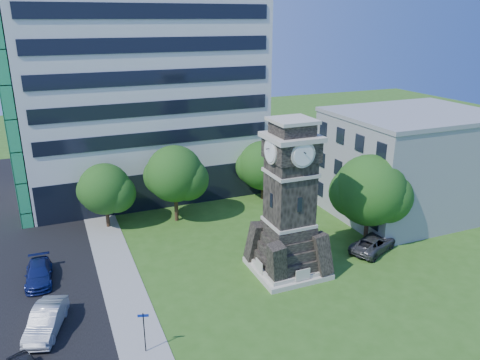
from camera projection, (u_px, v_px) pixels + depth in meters
name	position (u px, v px, depth m)	size (l,w,h in m)	color
ground	(264.00, 291.00, 34.39)	(160.00, 160.00, 0.00)	#305C1A
sidewalk	(122.00, 284.00, 35.27)	(3.00, 70.00, 0.06)	gray
clock_tower	(289.00, 209.00, 35.50)	(5.40, 5.40, 12.22)	beige
office_tall	(138.00, 64.00, 51.07)	(26.20, 15.11, 28.60)	silver
office_low	(410.00, 163.00, 46.94)	(15.20, 12.20, 10.40)	gray
car_street_mid	(46.00, 320.00, 29.74)	(1.68, 4.82, 1.59)	#A1A4A8
car_street_north	(39.00, 274.00, 35.43)	(1.87, 4.60, 1.34)	navy
car_east_lot	(373.00, 243.00, 40.10)	(2.30, 4.99, 1.39)	#414145
park_bench	(294.00, 273.00, 35.88)	(1.64, 0.44, 0.85)	black
street_sign	(144.00, 328.00, 27.56)	(0.65, 0.07, 2.72)	black
tree_nw	(106.00, 190.00, 43.75)	(5.33, 4.84, 6.31)	#332114
tree_nc	(175.00, 175.00, 44.89)	(6.04, 5.49, 7.63)	#332114
tree_ne	(264.00, 167.00, 50.76)	(5.89, 5.35, 6.55)	#332114
tree_east	(371.00, 192.00, 40.53)	(6.86, 6.23, 8.02)	#332114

